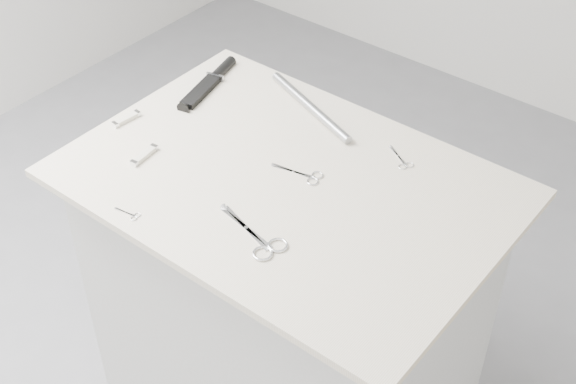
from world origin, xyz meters
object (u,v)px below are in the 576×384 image
Objects in this scene: embroidery_scissors_a at (306,175)px; pocket_knife_b at (126,119)px; embroidery_scissors_b at (402,161)px; sheathed_knife at (211,80)px; pocket_knife_a at (144,155)px; tiny_scissors at (130,214)px; plinth at (287,316)px; metal_rail at (310,107)px; large_shears at (261,242)px.

pocket_knife_b is (-0.49, -0.10, 0.00)m from embroidery_scissors_a.
pocket_knife_b is at bearing -125.27° from embroidery_scissors_b.
sheathed_knife is 0.35m from pocket_knife_a.
pocket_knife_b is at bearing 129.61° from tiny_scissors.
embroidery_scissors_b is 0.35× the size of sheathed_knife.
embroidery_scissors_a is at bearing 56.50° from plinth.
embroidery_scissors_a is 1.95× the size of tiny_scissors.
embroidery_scissors_a is at bearing -97.92° from embroidery_scissors_b.
metal_rail is (-0.13, 0.26, 0.48)m from plinth.
embroidery_scissors_b is 1.08× the size of pocket_knife_b.
metal_rail is at bearing 113.67° from embroidery_scissors_a.
embroidery_scissors_b is at bearing 46.78° from tiny_scissors.
embroidery_scissors_a is 0.23m from embroidery_scissors_b.
pocket_knife_b reaches higher than large_shears.
pocket_knife_a and pocket_knife_b have the same top height.
metal_rail reaches higher than embroidery_scissors_a.
embroidery_scissors_b is at bearing 40.63° from embroidery_scissors_a.
plinth is at bearing 48.97° from tiny_scissors.
embroidery_scissors_a is 0.39m from pocket_knife_a.
tiny_scissors is (-0.28, -0.11, -0.00)m from large_shears.
embroidery_scissors_b is 0.26× the size of metal_rail.
sheathed_knife is (-0.50, 0.39, 0.01)m from large_shears.
plinth is 10.38× the size of embroidery_scissors_b.
pocket_knife_a reaches higher than large_shears.
tiny_scissors is 0.26× the size of sheathed_knife.
embroidery_scissors_a is 0.46m from sheathed_knife.
tiny_scissors is at bearing -169.56° from sheathed_knife.
plinth is 10.62× the size of pocket_knife_a.
pocket_knife_b is (-0.05, -0.26, -0.00)m from sheathed_knife.
large_shears is 2.41× the size of pocket_knife_b.
metal_rail reaches higher than plinth.
sheathed_knife is (-0.22, 0.50, 0.01)m from tiny_scissors.
large_shears is 0.77× the size of sheathed_knife.
large_shears is 1.54× the size of embroidery_scissors_a.
sheathed_knife is (-0.58, -0.03, 0.01)m from embroidery_scissors_b.
pocket_knife_b is (-0.27, 0.24, 0.00)m from tiny_scissors.
tiny_scissors is 0.76× the size of pocket_knife_a.
large_shears is 2.28× the size of pocket_knife_a.
embroidery_scissors_a is 0.41m from tiny_scissors.
metal_rail reaches higher than tiny_scissors.
large_shears is at bearing -86.59° from embroidery_scissors_a.
plinth is 0.52m from large_shears.
pocket_knife_a is at bearing -173.98° from large_shears.
plinth is 7.19× the size of embroidery_scissors_a.
tiny_scissors is at bearing -96.60° from metal_rail.
large_shears is 0.50m from metal_rail.
embroidery_scissors_b is (0.08, 0.42, -0.00)m from large_shears.
pocket_knife_b reaches higher than plinth.
metal_rail is at bearing 74.64° from tiny_scissors.
metal_rail is at bearing -40.15° from pocket_knife_b.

